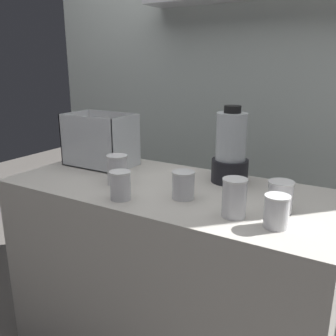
{
  "coord_description": "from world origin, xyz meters",
  "views": [
    {
      "loc": [
        0.75,
        -1.26,
        1.4
      ],
      "look_at": [
        0.0,
        0.0,
        0.98
      ],
      "focal_mm": 38.95,
      "sensor_mm": 36.0,
      "label": 1
    }
  ],
  "objects": [
    {
      "name": "counter",
      "position": [
        0.0,
        0.0,
        0.45
      ],
      "size": [
        1.4,
        0.64,
        0.9
      ],
      "primitive_type": "cube",
      "color": "beige",
      "rests_on": "ground_plane"
    },
    {
      "name": "back_wall_unit",
      "position": [
        0.0,
        0.77,
        1.27
      ],
      "size": [
        2.6,
        0.24,
        2.5
      ],
      "color": "silver",
      "rests_on": "ground_plane"
    },
    {
      "name": "carrot_display_bin",
      "position": [
        -0.46,
        0.12,
        0.98
      ],
      "size": [
        0.34,
        0.22,
        0.26
      ],
      "color": "white",
      "rests_on": "counter"
    },
    {
      "name": "blender_pitcher",
      "position": [
        0.2,
        0.19,
        1.04
      ],
      "size": [
        0.16,
        0.16,
        0.33
      ],
      "color": "black",
      "rests_on": "counter"
    },
    {
      "name": "juice_cup_mango_far_left",
      "position": [
        -0.2,
        -0.08,
        0.96
      ],
      "size": [
        0.09,
        0.09,
        0.13
      ],
      "color": "white",
      "rests_on": "counter"
    },
    {
      "name": "juice_cup_mango_left",
      "position": [
        -0.08,
        -0.22,
        0.95
      ],
      "size": [
        0.08,
        0.08,
        0.11
      ],
      "color": "white",
      "rests_on": "counter"
    },
    {
      "name": "juice_cup_mango_middle",
      "position": [
        0.12,
        -0.09,
        0.95
      ],
      "size": [
        0.09,
        0.09,
        0.11
      ],
      "color": "white",
      "rests_on": "counter"
    },
    {
      "name": "juice_cup_pomegranate_right",
      "position": [
        0.35,
        -0.16,
        0.96
      ],
      "size": [
        0.09,
        0.09,
        0.13
      ],
      "color": "white",
      "rests_on": "counter"
    },
    {
      "name": "juice_cup_mango_far_right",
      "position": [
        0.48,
        -0.04,
        0.95
      ],
      "size": [
        0.09,
        0.09,
        0.11
      ],
      "color": "white",
      "rests_on": "counter"
    },
    {
      "name": "juice_cup_orange_rightmost",
      "position": [
        0.5,
        -0.17,
        0.95
      ],
      "size": [
        0.08,
        0.08,
        0.11
      ],
      "color": "white",
      "rests_on": "counter"
    }
  ]
}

